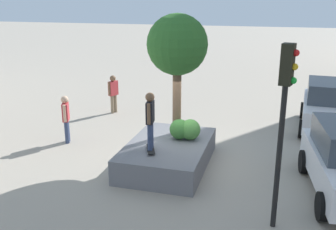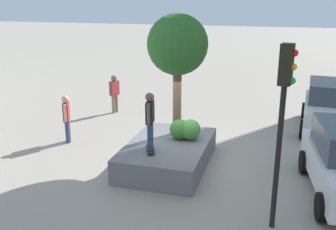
{
  "view_description": "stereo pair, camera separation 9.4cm",
  "coord_description": "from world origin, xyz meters",
  "px_view_note": "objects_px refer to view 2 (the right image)",
  "views": [
    {
      "loc": [
        11.19,
        2.68,
        5.06
      ],
      "look_at": [
        0.46,
        -0.35,
        1.64
      ],
      "focal_mm": 41.43,
      "sensor_mm": 36.0,
      "label": 1
    },
    {
      "loc": [
        11.17,
        2.77,
        5.06
      ],
      "look_at": [
        0.46,
        -0.35,
        1.64
      ],
      "focal_mm": 41.43,
      "sensor_mm": 36.0,
      "label": 2
    }
  ],
  "objects_px": {
    "pedestrian_crossing": "(67,116)",
    "planter_ledge": "(168,154)",
    "skateboard": "(150,149)",
    "skateboarder": "(150,117)",
    "police_car": "(328,106)",
    "plaza_tree": "(178,46)",
    "bystander_watching": "(114,91)",
    "traffic_light_corner": "(283,107)"
  },
  "relations": [
    {
      "from": "skateboarder",
      "to": "bystander_watching",
      "type": "distance_m",
      "value": 6.74
    },
    {
      "from": "skateboard",
      "to": "traffic_light_corner",
      "type": "xyz_separation_m",
      "value": [
        1.82,
        3.56,
        2.06
      ]
    },
    {
      "from": "bystander_watching",
      "to": "pedestrian_crossing",
      "type": "xyz_separation_m",
      "value": [
        3.93,
        -0.12,
        0.01
      ]
    },
    {
      "from": "traffic_light_corner",
      "to": "pedestrian_crossing",
      "type": "height_order",
      "value": "traffic_light_corner"
    },
    {
      "from": "skateboard",
      "to": "skateboarder",
      "type": "xyz_separation_m",
      "value": [
        0.0,
        0.0,
        0.99
      ]
    },
    {
      "from": "bystander_watching",
      "to": "pedestrian_crossing",
      "type": "distance_m",
      "value": 3.93
    },
    {
      "from": "pedestrian_crossing",
      "to": "planter_ledge",
      "type": "bearing_deg",
      "value": 76.97
    },
    {
      "from": "traffic_light_corner",
      "to": "pedestrian_crossing",
      "type": "bearing_deg",
      "value": -115.8
    },
    {
      "from": "plaza_tree",
      "to": "police_car",
      "type": "height_order",
      "value": "plaza_tree"
    },
    {
      "from": "police_car",
      "to": "bystander_watching",
      "type": "xyz_separation_m",
      "value": [
        0.16,
        -8.98,
        0.03
      ]
    },
    {
      "from": "planter_ledge",
      "to": "traffic_light_corner",
      "type": "relative_size",
      "value": 0.87
    },
    {
      "from": "plaza_tree",
      "to": "skateboarder",
      "type": "distance_m",
      "value": 2.51
    },
    {
      "from": "police_car",
      "to": "bystander_watching",
      "type": "bearing_deg",
      "value": -88.99
    },
    {
      "from": "planter_ledge",
      "to": "police_car",
      "type": "relative_size",
      "value": 0.87
    },
    {
      "from": "traffic_light_corner",
      "to": "pedestrian_crossing",
      "type": "relative_size",
      "value": 2.41
    },
    {
      "from": "plaza_tree",
      "to": "bystander_watching",
      "type": "relative_size",
      "value": 2.25
    },
    {
      "from": "planter_ledge",
      "to": "pedestrian_crossing",
      "type": "height_order",
      "value": "pedestrian_crossing"
    },
    {
      "from": "skateboard",
      "to": "police_car",
      "type": "relative_size",
      "value": 0.2
    },
    {
      "from": "planter_ledge",
      "to": "traffic_light_corner",
      "type": "distance_m",
      "value": 4.84
    },
    {
      "from": "bystander_watching",
      "to": "police_car",
      "type": "bearing_deg",
      "value": 91.01
    },
    {
      "from": "planter_ledge",
      "to": "police_car",
      "type": "distance_m",
      "value": 7.15
    },
    {
      "from": "pedestrian_crossing",
      "to": "plaza_tree",
      "type": "bearing_deg",
      "value": 90.02
    },
    {
      "from": "bystander_watching",
      "to": "planter_ledge",
      "type": "bearing_deg",
      "value": 38.9
    },
    {
      "from": "plaza_tree",
      "to": "skateboarder",
      "type": "bearing_deg",
      "value": -11.39
    },
    {
      "from": "plaza_tree",
      "to": "bystander_watching",
      "type": "distance_m",
      "value": 6.15
    },
    {
      "from": "skateboarder",
      "to": "traffic_light_corner",
      "type": "relative_size",
      "value": 0.4
    },
    {
      "from": "skateboard",
      "to": "pedestrian_crossing",
      "type": "bearing_deg",
      "value": -114.5
    },
    {
      "from": "planter_ledge",
      "to": "bystander_watching",
      "type": "bearing_deg",
      "value": -141.1
    },
    {
      "from": "bystander_watching",
      "to": "skateboarder",
      "type": "bearing_deg",
      "value": 32.71
    },
    {
      "from": "police_car",
      "to": "pedestrian_crossing",
      "type": "distance_m",
      "value": 9.97
    },
    {
      "from": "planter_ledge",
      "to": "police_car",
      "type": "height_order",
      "value": "police_car"
    },
    {
      "from": "skateboard",
      "to": "traffic_light_corner",
      "type": "distance_m",
      "value": 4.5
    },
    {
      "from": "police_car",
      "to": "pedestrian_crossing",
      "type": "bearing_deg",
      "value": -65.8
    },
    {
      "from": "planter_ledge",
      "to": "traffic_light_corner",
      "type": "height_order",
      "value": "traffic_light_corner"
    },
    {
      "from": "skateboard",
      "to": "skateboarder",
      "type": "distance_m",
      "value": 0.99
    },
    {
      "from": "plaza_tree",
      "to": "skateboard",
      "type": "xyz_separation_m",
      "value": [
        1.7,
        -0.34,
        -2.8
      ]
    },
    {
      "from": "skateboarder",
      "to": "planter_ledge",
      "type": "bearing_deg",
      "value": 157.92
    },
    {
      "from": "bystander_watching",
      "to": "pedestrian_crossing",
      "type": "height_order",
      "value": "pedestrian_crossing"
    },
    {
      "from": "police_car",
      "to": "traffic_light_corner",
      "type": "xyz_separation_m",
      "value": [
        7.61,
        -1.8,
        1.9
      ]
    },
    {
      "from": "traffic_light_corner",
      "to": "skateboarder",
      "type": "bearing_deg",
      "value": -117.13
    },
    {
      "from": "skateboard",
      "to": "police_car",
      "type": "bearing_deg",
      "value": 137.18
    },
    {
      "from": "police_car",
      "to": "traffic_light_corner",
      "type": "relative_size",
      "value": 1.0
    }
  ]
}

